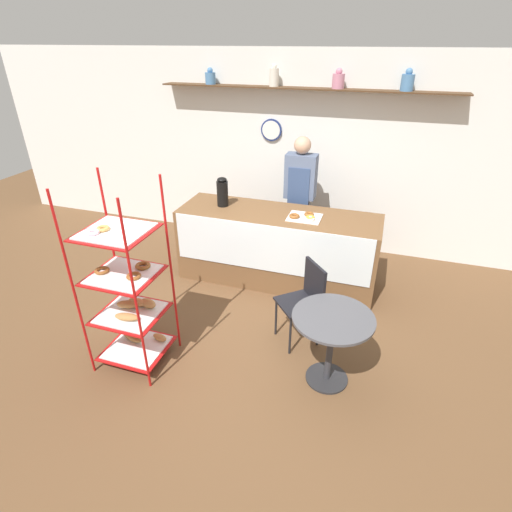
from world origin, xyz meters
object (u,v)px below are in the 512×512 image
person_worker (300,195)px  cafe_chair (306,295)px  cafe_table (332,333)px  coffee_carafe (222,192)px  donut_tray_counter (305,217)px  pastry_rack (129,295)px

person_worker → cafe_chair: size_ratio=1.98×
cafe_table → coffee_carafe: (-1.66, 1.59, 0.57)m
cafe_table → donut_tray_counter: (-0.58, 1.51, 0.41)m
person_worker → coffee_carafe: (-0.86, -0.60, 0.15)m
person_worker → donut_tray_counter: size_ratio=4.46×
cafe_chair → donut_tray_counter: size_ratio=2.25×
cafe_table → coffee_carafe: coffee_carafe is taller
person_worker → coffee_carafe: bearing=-145.2°
pastry_rack → cafe_table: (1.82, 0.29, -0.20)m
pastry_rack → cafe_chair: bearing=28.3°
pastry_rack → donut_tray_counter: (1.24, 1.79, 0.21)m
pastry_rack → donut_tray_counter: size_ratio=4.69×
cafe_chair → donut_tray_counter: (-0.25, 1.00, 0.41)m
cafe_table → coffee_carafe: bearing=136.2°
person_worker → cafe_table: person_worker is taller
cafe_chair → donut_tray_counter: 1.11m
person_worker → cafe_chair: (0.46, -1.67, -0.42)m
cafe_chair → cafe_table: bearing=-8.0°
donut_tray_counter → person_worker: bearing=107.5°
coffee_carafe → donut_tray_counter: coffee_carafe is taller
coffee_carafe → cafe_table: bearing=-43.8°
pastry_rack → person_worker: size_ratio=1.05×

